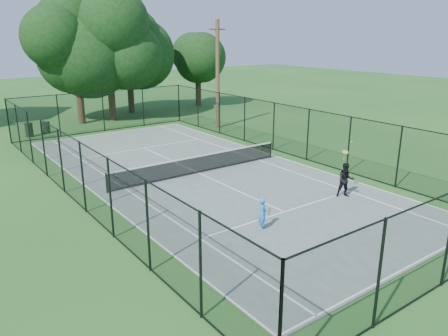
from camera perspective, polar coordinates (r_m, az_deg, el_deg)
ground at (r=22.84m, az=-3.28°, el=-0.82°), size 120.00×120.00×0.00m
tennis_court at (r=22.83m, az=-3.28°, el=-0.75°), size 11.00×24.00×0.06m
tennis_net at (r=22.67m, az=-3.30°, el=0.57°), size 10.08×0.08×0.95m
fence at (r=22.42m, az=-3.34°, el=2.83°), size 13.10×26.10×3.00m
tree_near_left at (r=36.97m, az=-18.85°, el=14.38°), size 7.22×7.22×9.41m
tree_near_mid at (r=37.60m, az=-14.92°, el=14.80°), size 7.23×7.23×9.45m
tree_near_right at (r=41.15m, az=-12.43°, el=14.78°), size 6.36×6.36×8.77m
tree_far_right at (r=44.52m, az=-3.43°, el=13.26°), size 4.87×4.87×6.45m
trash_bin_left at (r=33.91m, az=-24.10°, el=4.58°), size 0.58×0.58×1.01m
trash_bin_right at (r=34.63m, az=-22.21°, el=4.92°), size 0.58×0.58×0.86m
utility_pole at (r=33.57m, az=-0.84°, el=12.13°), size 1.40×0.30×8.03m
player_blue at (r=16.27m, az=5.10°, el=-5.97°), size 0.85×0.53×1.24m
player_black at (r=20.06m, az=15.61°, el=-1.52°), size 1.11×0.95×2.41m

